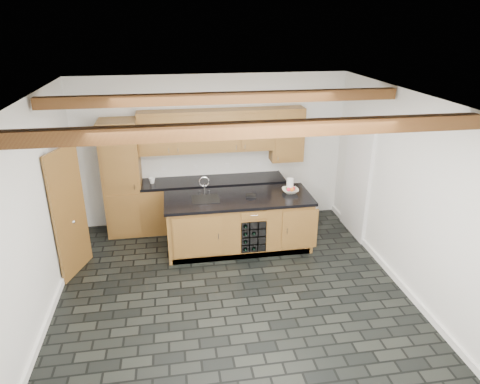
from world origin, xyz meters
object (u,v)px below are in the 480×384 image
object	(u,v)px
island	(239,223)
fruit_bowl	(290,191)
kitchen_scale	(251,196)
paper_towel	(290,185)

from	to	relation	value
island	fruit_bowl	size ratio (longest dim) A/B	8.83
kitchen_scale	paper_towel	xyz separation A→B (m)	(0.70, 0.11, 0.10)
kitchen_scale	paper_towel	distance (m)	0.71
island	kitchen_scale	xyz separation A→B (m)	(0.20, -0.01, 0.49)
island	paper_towel	bearing A→B (deg)	6.22
island	kitchen_scale	size ratio (longest dim) A/B	13.20
fruit_bowl	paper_towel	xyz separation A→B (m)	(-0.00, 0.03, 0.09)
island	paper_towel	xyz separation A→B (m)	(0.90, 0.10, 0.59)
paper_towel	kitchen_scale	bearing A→B (deg)	-171.33
kitchen_scale	paper_towel	bearing A→B (deg)	22.50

